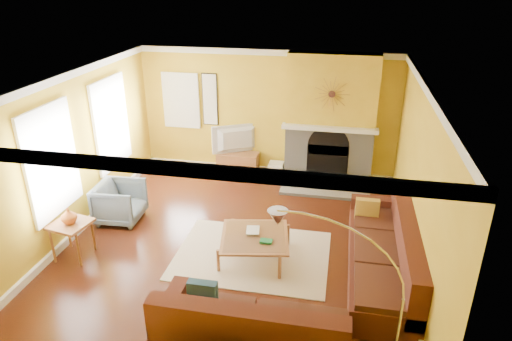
% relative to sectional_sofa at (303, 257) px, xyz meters
% --- Properties ---
extents(floor, '(5.50, 6.00, 0.02)m').
position_rel_sectional_sofa_xyz_m(floor, '(-1.20, 0.85, -0.46)').
color(floor, '#572412').
rests_on(floor, ground).
extents(ceiling, '(5.50, 6.00, 0.02)m').
position_rel_sectional_sofa_xyz_m(ceiling, '(-1.20, 0.85, 2.26)').
color(ceiling, white).
rests_on(ceiling, ground).
extents(wall_back, '(5.50, 0.02, 2.70)m').
position_rel_sectional_sofa_xyz_m(wall_back, '(-1.20, 3.86, 0.90)').
color(wall_back, gold).
rests_on(wall_back, ground).
extents(wall_front, '(5.50, 0.02, 2.70)m').
position_rel_sectional_sofa_xyz_m(wall_front, '(-1.20, -2.16, 0.90)').
color(wall_front, gold).
rests_on(wall_front, ground).
extents(wall_left, '(0.02, 6.00, 2.70)m').
position_rel_sectional_sofa_xyz_m(wall_left, '(-3.96, 0.85, 0.90)').
color(wall_left, gold).
rests_on(wall_left, ground).
extents(wall_right, '(0.02, 6.00, 2.70)m').
position_rel_sectional_sofa_xyz_m(wall_right, '(1.56, 0.85, 0.90)').
color(wall_right, gold).
rests_on(wall_right, ground).
extents(baseboard, '(5.50, 6.00, 0.12)m').
position_rel_sectional_sofa_xyz_m(baseboard, '(-1.20, 0.85, -0.39)').
color(baseboard, white).
rests_on(baseboard, floor).
extents(crown_molding, '(5.50, 6.00, 0.12)m').
position_rel_sectional_sofa_xyz_m(crown_molding, '(-1.20, 0.85, 2.19)').
color(crown_molding, white).
rests_on(crown_molding, ceiling).
extents(window_left_near, '(0.06, 1.22, 1.72)m').
position_rel_sectional_sofa_xyz_m(window_left_near, '(-3.92, 2.15, 1.05)').
color(window_left_near, white).
rests_on(window_left_near, wall_left).
extents(window_left_far, '(0.06, 1.22, 1.72)m').
position_rel_sectional_sofa_xyz_m(window_left_far, '(-3.92, 0.25, 1.05)').
color(window_left_far, white).
rests_on(window_left_far, wall_left).
extents(window_back, '(0.82, 0.06, 1.22)m').
position_rel_sectional_sofa_xyz_m(window_back, '(-3.10, 3.81, 1.10)').
color(window_back, white).
rests_on(window_back, wall_back).
extents(wall_art, '(0.34, 0.04, 1.14)m').
position_rel_sectional_sofa_xyz_m(wall_art, '(-2.45, 3.82, 1.15)').
color(wall_art, white).
rests_on(wall_art, wall_back).
extents(fireplace, '(1.80, 0.40, 2.70)m').
position_rel_sectional_sofa_xyz_m(fireplace, '(0.15, 3.65, 0.90)').
color(fireplace, gray).
rests_on(fireplace, floor).
extents(mantel, '(1.92, 0.22, 0.08)m').
position_rel_sectional_sofa_xyz_m(mantel, '(0.15, 3.41, 0.80)').
color(mantel, white).
rests_on(mantel, fireplace).
extents(hearth, '(1.80, 0.70, 0.06)m').
position_rel_sectional_sofa_xyz_m(hearth, '(0.15, 3.10, -0.42)').
color(hearth, gray).
rests_on(hearth, floor).
extents(sunburst, '(0.70, 0.04, 0.70)m').
position_rel_sectional_sofa_xyz_m(sunburst, '(0.15, 3.42, 1.50)').
color(sunburst, olive).
rests_on(sunburst, fireplace).
extents(rug, '(2.40, 1.80, 0.02)m').
position_rel_sectional_sofa_xyz_m(rug, '(-0.85, 0.55, -0.44)').
color(rug, beige).
rests_on(rug, floor).
extents(sectional_sofa, '(3.10, 3.70, 0.90)m').
position_rel_sectional_sofa_xyz_m(sectional_sofa, '(0.00, 0.00, 0.00)').
color(sectional_sofa, '#53241A').
rests_on(sectional_sofa, floor).
extents(coffee_table, '(1.19, 1.19, 0.41)m').
position_rel_sectional_sofa_xyz_m(coffee_table, '(-0.80, 0.50, -0.25)').
color(coffee_table, white).
rests_on(coffee_table, floor).
extents(media_console, '(0.89, 0.40, 0.49)m').
position_rel_sectional_sofa_xyz_m(media_console, '(-1.80, 3.60, -0.20)').
color(media_console, '#9C6339').
rests_on(media_console, floor).
extents(tv, '(1.01, 0.64, 0.62)m').
position_rel_sectional_sofa_xyz_m(tv, '(-1.80, 3.60, 0.35)').
color(tv, black).
rests_on(tv, media_console).
extents(subwoofer, '(0.31, 0.31, 0.31)m').
position_rel_sectional_sofa_xyz_m(subwoofer, '(-0.95, 3.63, -0.29)').
color(subwoofer, white).
rests_on(subwoofer, floor).
extents(armchair, '(0.83, 0.81, 0.72)m').
position_rel_sectional_sofa_xyz_m(armchair, '(-3.40, 1.20, -0.09)').
color(armchair, slate).
rests_on(armchair, floor).
extents(side_table, '(0.63, 0.63, 0.60)m').
position_rel_sectional_sofa_xyz_m(side_table, '(-3.60, 0.00, -0.15)').
color(side_table, '#9C6339').
rests_on(side_table, floor).
extents(vase, '(0.26, 0.26, 0.26)m').
position_rel_sectional_sofa_xyz_m(vase, '(-3.60, 0.00, 0.28)').
color(vase, orange).
rests_on(vase, side_table).
extents(book, '(0.24, 0.30, 0.03)m').
position_rel_sectional_sofa_xyz_m(book, '(-0.95, 0.60, -0.03)').
color(book, white).
rests_on(book, coffee_table).
extents(arc_lamp, '(1.34, 0.36, 2.10)m').
position_rel_sectional_sofa_xyz_m(arc_lamp, '(0.53, -1.70, 0.60)').
color(arc_lamp, silver).
rests_on(arc_lamp, floor).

